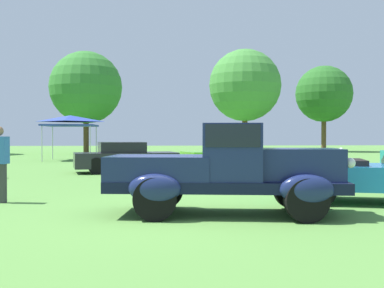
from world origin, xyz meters
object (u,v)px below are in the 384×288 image
object	(u,v)px
feature_pickup_truck	(227,168)
show_car_charcoal	(125,157)
neighbor_convertible	(382,177)
show_car_lime	(235,156)
canopy_tent_left_field	(70,120)

from	to	relation	value
feature_pickup_truck	show_car_charcoal	bearing A→B (deg)	104.17
feature_pickup_truck	show_car_charcoal	world-z (taller)	feature_pickup_truck
feature_pickup_truck	neighbor_convertible	world-z (taller)	feature_pickup_truck
feature_pickup_truck	show_car_lime	distance (m)	11.56
show_car_lime	canopy_tent_left_field	bearing A→B (deg)	136.04
feature_pickup_truck	canopy_tent_left_field	world-z (taller)	canopy_tent_left_field
show_car_lime	canopy_tent_left_field	distance (m)	12.04
feature_pickup_truck	show_car_charcoal	xyz separation A→B (m)	(-2.57, 10.18, -0.27)
show_car_charcoal	canopy_tent_left_field	distance (m)	10.37
feature_pickup_truck	neighbor_convertible	xyz separation A→B (m)	(3.63, 1.21, -0.29)
feature_pickup_truck	show_car_lime	world-z (taller)	feature_pickup_truck
show_car_lime	show_car_charcoal	bearing A→B (deg)	-165.83
show_car_charcoal	neighbor_convertible	bearing A→B (deg)	-55.36
feature_pickup_truck	show_car_lime	bearing A→B (deg)	79.45
canopy_tent_left_field	neighbor_convertible	bearing A→B (deg)	-61.31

